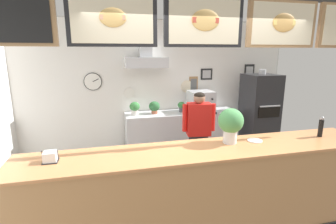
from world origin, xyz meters
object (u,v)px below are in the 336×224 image
Objects in this scene: espresso_machine at (201,101)px; potted_thyme at (154,107)px; pepper_grinder at (321,127)px; shop_worker at (198,135)px; pizza_oven at (259,115)px; potted_rosemary at (181,106)px; napkin_holder at (50,157)px; condiment_plate at (255,141)px; potted_oregano at (135,108)px; basil_vase at (231,124)px.

espresso_machine is 2.22× the size of potted_thyme.
pepper_grinder is (0.74, -2.28, 0.06)m from espresso_machine.
shop_worker is 1.73m from pepper_grinder.
shop_worker is at bearing -153.06° from pizza_oven.
espresso_machine is 0.42m from potted_rosemary.
pepper_grinder is 3.19m from napkin_holder.
condiment_plate is (0.25, -2.27, 0.02)m from potted_rosemary.
pizza_oven reaches higher than pepper_grinder.
condiment_plate is (-0.16, -2.23, -0.06)m from espresso_machine.
potted_oregano is at bearing 118.01° from condiment_plate.
napkin_holder is (-2.04, -2.33, 0.06)m from potted_rosemary.
pizza_oven reaches higher than basil_vase.
basil_vase is (1.97, 0.08, 0.19)m from napkin_holder.
potted_thyme is (-2.15, 0.30, 0.22)m from pizza_oven.
potted_rosemary is at bearing -0.38° from potted_thyme.
potted_oregano is (-0.39, -0.02, 0.01)m from potted_thyme.
espresso_machine is at bearing 108.06° from pepper_grinder.
shop_worker reaches higher than potted_rosemary.
pepper_grinder is (1.70, -2.32, 0.13)m from potted_thyme.
pepper_grinder reaches higher than condiment_plate.
potted_oregano reaches higher than potted_rosemary.
condiment_plate is (-1.35, -1.97, 0.23)m from pizza_oven.
pizza_oven is 7.34× the size of potted_thyme.
pepper_grinder is at bearing -71.94° from espresso_machine.
shop_worker is 2.79× the size of espresso_machine.
espresso_machine is 2.27m from basil_vase.
potted_oregano is 2.41m from basil_vase.
potted_rosemary is at bearing 96.30° from condiment_plate.
potted_oregano is at bearing 132.38° from pepper_grinder.
condiment_plate is 0.40m from basil_vase.
potted_oregano is 3.11m from pepper_grinder.
condiment_plate is (0.30, -1.14, 0.27)m from shop_worker.
shop_worker reaches higher than napkin_holder.
potted_oregano reaches higher than condiment_plate.
espresso_machine is 3.09× the size of condiment_plate.
shop_worker is 8.61× the size of condiment_plate.
potted_rosemary is 1.40× the size of napkin_holder.
espresso_machine reaches higher than pepper_grinder.
potted_rosemary is 3.10m from napkin_holder.
espresso_machine is 2.40m from pepper_grinder.
shop_worker is at bearing -65.93° from potted_thyme.
basil_vase reaches higher than potted_rosemary.
condiment_plate is (-0.90, 0.05, -0.12)m from pepper_grinder.
pizza_oven is 2.61m from basil_vase.
basil_vase is (0.48, -2.25, 0.24)m from potted_thyme.
condiment_plate is at bearing -83.70° from potted_rosemary.
pizza_oven is 2.10m from pepper_grinder.
espresso_machine reaches higher than potted_rosemary.
napkin_holder is at bearing -131.22° from potted_rosemary.
pepper_grinder is (1.20, -1.18, 0.39)m from shop_worker.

